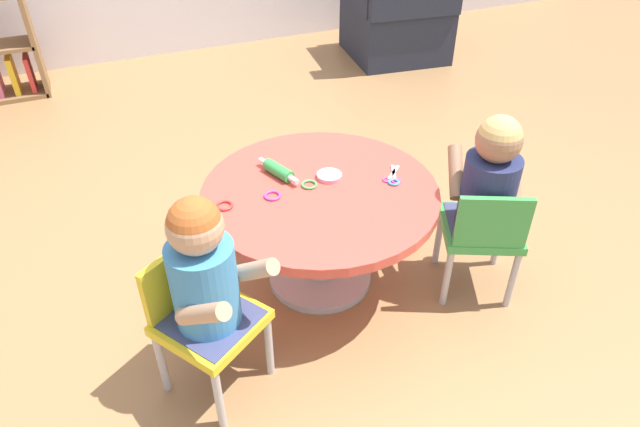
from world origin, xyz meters
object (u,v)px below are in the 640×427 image
craft_table (320,211)px  child_chair_left (203,316)px  child_chair_right (482,231)px  craft_scissors (392,177)px  armchair_dark (399,18)px  rolling_pin (278,170)px  seated_child_left (203,270)px  seated_child_right (490,178)px

craft_table → child_chair_left: child_chair_left is taller
child_chair_right → craft_scissors: child_chair_right is taller
craft_table → child_chair_left: bearing=-149.9°
armchair_dark → craft_scissors: (-1.27, -2.18, 0.16)m
craft_table → rolling_pin: size_ratio=4.16×
child_chair_left → rolling_pin: (0.44, 0.48, 0.18)m
child_chair_left → rolling_pin: 0.68m
seated_child_left → seated_child_right: bearing=4.4°
seated_child_left → seated_child_right: 1.12m
craft_table → seated_child_left: seated_child_left is taller
armchair_dark → rolling_pin: armchair_dark is taller
craft_table → child_chair_right: (0.57, -0.31, -0.05)m
armchair_dark → rolling_pin: (-1.68, -1.99, 0.18)m
seated_child_right → rolling_pin: size_ratio=2.29×
seated_child_right → craft_scissors: 0.38m
child_chair_right → rolling_pin: 0.84m
child_chair_left → seated_child_right: 1.17m
child_chair_left → craft_scissors: size_ratio=3.87×
armchair_dark → child_chair_right: bearing=-112.2°
child_chair_left → seated_child_right: size_ratio=1.05×
seated_child_right → armchair_dark: bearing=67.8°
child_chair_left → armchair_dark: bearing=49.3°
seated_child_left → armchair_dark: armchair_dark is taller
seated_child_right → rolling_pin: bearing=148.7°
child_chair_right → craft_table: bearing=151.6°
seated_child_right → armchair_dark: size_ratio=0.60×
craft_table → child_chair_right: child_chair_right is taller
seated_child_left → craft_scissors: size_ratio=3.68×
seated_child_left → seated_child_right: (1.12, 0.09, 0.00)m
craft_table → armchair_dark: size_ratio=1.09×
seated_child_left → child_chair_right: bearing=2.6°
child_chair_left → child_chair_right: size_ratio=1.00×
seated_child_left → child_chair_left: bearing=123.2°
child_chair_right → craft_scissors: (-0.27, 0.27, 0.16)m
craft_scissors → seated_child_right: bearing=-39.6°
rolling_pin → craft_scissors: (0.41, -0.19, -0.02)m
armchair_dark → craft_scissors: bearing=-120.2°
craft_table → seated_child_left: bearing=-146.4°
seated_child_left → armchair_dark: size_ratio=0.60×
child_chair_right → seated_child_right: 0.23m
child_chair_right → rolling_pin: bearing=145.9°
seated_child_left → seated_child_right: same height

